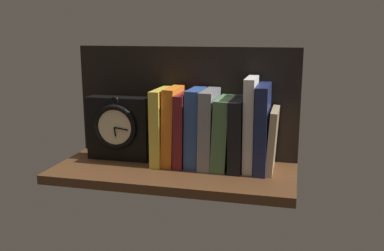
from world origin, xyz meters
The scene contains 13 objects.
ground_plane centered at (0.00, 0.00, -1.25)cm, with size 67.78×28.90×2.50cm, color #4C2D19.
back_panel centered at (0.00, 13.85, 16.68)cm, with size 67.78×1.20×33.35cm, color black.
book_yellow_seinlanguage centered at (-5.01, 5.37, 10.84)cm, with size 2.97×14.35×21.68cm, color gold.
book_orange_pandolfini centered at (-1.64, 5.37, 11.10)cm, with size 3.17×12.49×22.21cm, color orange.
book_maroon_dawkins centered at (1.58, 5.37, 10.32)cm, with size 2.68×13.64×20.65cm, color maroon.
book_blue_modern centered at (5.12, 5.37, 10.99)cm, with size 3.80×12.28×21.98cm, color #2D4C8E.
book_gray_chess centered at (9.09, 5.37, 10.92)cm, with size 3.52×14.49×21.83cm, color gray.
book_green_romantic centered at (13.18, 5.37, 9.88)cm, with size 4.07×14.77×19.76cm, color #476B44.
book_black_skeptic centered at (17.28, 5.37, 9.85)cm, with size 3.52×15.69×19.70cm, color black.
book_white_catcher centered at (20.74, 5.37, 12.82)cm, with size 2.78×13.14×25.63cm, color silver.
book_navy_bierce centered at (24.04, 5.37, 11.86)cm, with size 3.22×15.76×23.72cm, color #192147.
book_tan_shortstories centered at (26.88, 5.37, 8.62)cm, with size 1.85×14.28×17.24cm, color tan.
framed_clock centered at (-18.40, 5.14, 9.58)cm, with size 18.81×6.67×19.39cm.
Camera 1 is at (32.87, -111.04, 38.13)cm, focal length 40.37 mm.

